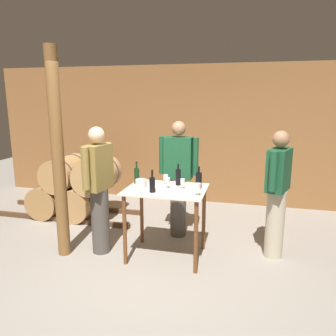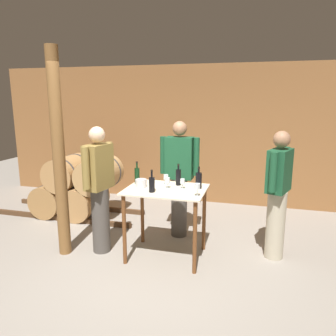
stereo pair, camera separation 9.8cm
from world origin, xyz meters
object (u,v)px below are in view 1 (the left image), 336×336
object	(u,v)px
wine_bottle_right	(199,180)
wine_glass_far_side	(198,187)
wine_glass_near_left	(166,177)
wine_glass_near_right	(183,182)
wine_bottle_center	(178,177)
person_visitor_bearded	(99,188)
wine_bottle_far_left	(137,175)
ice_bucket	(141,183)
wine_glass_near_center	(167,181)
person_visitor_with_scarf	(178,177)
person_host	(277,192)
wine_bottle_left	(152,184)
wooden_post	(58,156)

from	to	relation	value
wine_bottle_right	wine_glass_far_side	bearing A→B (deg)	-82.29
wine_glass_near_left	wine_glass_near_right	distance (m)	0.32
wine_bottle_center	person_visitor_bearded	world-z (taller)	person_visitor_bearded
wine_bottle_far_left	wine_glass_near_right	bearing A→B (deg)	-7.97
wine_bottle_center	wine_glass_near_left	xyz separation A→B (m)	(-0.17, 0.00, -0.02)
wine_bottle_far_left	ice_bucket	xyz separation A→B (m)	(0.11, -0.15, -0.07)
wine_glass_near_center	wine_glass_far_side	size ratio (longest dim) A/B	0.90
wine_bottle_far_left	person_visitor_with_scarf	xyz separation A→B (m)	(0.45, 0.57, -0.13)
wine_glass_near_left	ice_bucket	world-z (taller)	wine_glass_near_left
wine_glass_near_right	person_visitor_bearded	world-z (taller)	person_visitor_bearded
wine_glass_near_center	wine_glass_near_left	bearing A→B (deg)	110.75
wine_bottle_center	ice_bucket	bearing A→B (deg)	-153.19
ice_bucket	person_host	distance (m)	1.76
wine_bottle_far_left	person_visitor_bearded	bearing A→B (deg)	-153.39
wine_bottle_center	person_visitor_bearded	distance (m)	1.06
wine_bottle_center	wine_glass_near_right	distance (m)	0.19
wine_bottle_center	wine_glass_far_side	size ratio (longest dim) A/B	1.82
wine_glass_near_left	person_visitor_with_scarf	bearing A→B (deg)	82.34
wine_bottle_left	wine_glass_near_center	xyz separation A→B (m)	(0.14, 0.21, -0.00)
person_visitor_with_scarf	person_visitor_bearded	xyz separation A→B (m)	(-0.90, -0.80, -0.02)
wine_glass_near_right	wine_glass_far_side	world-z (taller)	wine_glass_far_side
wine_glass_far_side	wine_bottle_center	bearing A→B (deg)	127.65
wine_glass_near_center	person_visitor_with_scarf	world-z (taller)	person_visitor_with_scarf
wine_bottle_left	wine_glass_near_center	distance (m)	0.25
wine_bottle_center	wine_glass_near_left	world-z (taller)	wine_bottle_center
person_visitor_bearded	person_visitor_with_scarf	bearing A→B (deg)	41.48
wine_glass_near_center	person_host	distance (m)	1.42
wine_bottle_right	wine_glass_near_center	size ratio (longest dim) A/B	1.99
wine_glass_near_left	wine_glass_far_side	size ratio (longest dim) A/B	0.83
wine_bottle_far_left	wine_glass_near_left	size ratio (longest dim) A/B	2.33
wine_bottle_far_left	wine_glass_near_center	bearing A→B (deg)	-14.35
wine_bottle_right	wine_glass_near_right	xyz separation A→B (m)	(-0.19, -0.08, -0.02)
ice_bucket	wine_glass_far_side	bearing A→B (deg)	-15.09
wine_bottle_center	wooden_post	bearing A→B (deg)	-161.75
wine_glass_near_right	wooden_post	bearing A→B (deg)	-168.43
wine_bottle_far_left	wine_bottle_left	bearing A→B (deg)	-46.05
wine_glass_near_left	person_visitor_bearded	bearing A→B (deg)	-160.02
wine_bottle_center	person_visitor_bearded	bearing A→B (deg)	-163.47
person_host	person_visitor_with_scarf	bearing A→B (deg)	165.51
wine_bottle_left	wine_bottle_far_left	bearing A→B (deg)	133.95
wine_glass_near_left	person_visitor_bearded	world-z (taller)	person_visitor_bearded
wooden_post	person_host	size ratio (longest dim) A/B	1.61
wine_bottle_far_left	wine_glass_near_center	size ratio (longest dim) A/B	2.14
wine_bottle_far_left	wine_glass_near_left	world-z (taller)	wine_bottle_far_left
wooden_post	wine_bottle_right	distance (m)	1.82
person_host	wine_bottle_right	bearing A→B (deg)	-167.13
wine_bottle_center	wine_glass_near_center	size ratio (longest dim) A/B	2.02
wine_bottle_left	person_host	bearing A→B (deg)	19.87
wine_bottle_right	person_visitor_with_scarf	world-z (taller)	person_visitor_with_scarf
wine_bottle_center	ice_bucket	distance (m)	0.50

